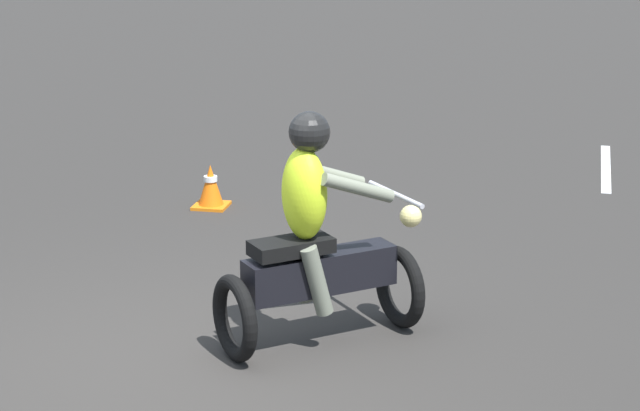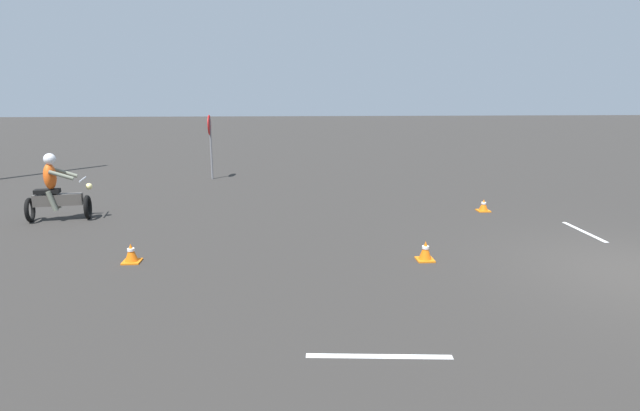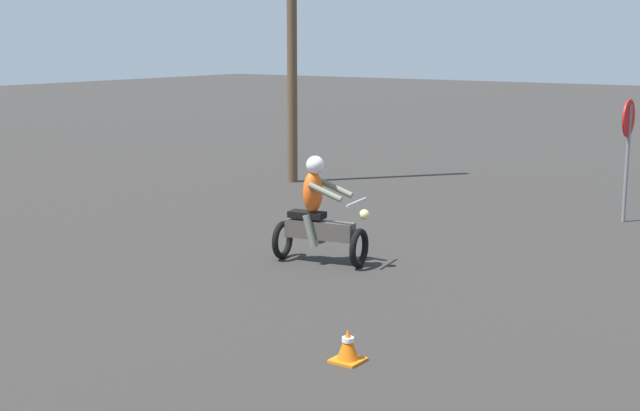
% 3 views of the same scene
% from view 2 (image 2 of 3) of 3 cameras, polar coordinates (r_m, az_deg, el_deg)
% --- Properties ---
extents(motorcycle_rider_background, '(0.86, 1.55, 1.66)m').
position_cam_2_polar(motorcycle_rider_background, '(13.73, -27.98, 1.42)').
color(motorcycle_rider_background, black).
rests_on(motorcycle_rider_background, ground).
extents(stop_sign, '(0.70, 0.08, 2.30)m').
position_cam_2_polar(stop_sign, '(18.42, -12.47, 8.00)').
color(stop_sign, slate).
rests_on(stop_sign, ground).
extents(traffic_cone_near_left, '(0.32, 0.32, 0.32)m').
position_cam_2_polar(traffic_cone_near_left, '(13.89, 18.19, -0.00)').
color(traffic_cone_near_left, orange).
rests_on(traffic_cone_near_left, ground).
extents(traffic_cone_near_right, '(0.32, 0.32, 0.36)m').
position_cam_2_polar(traffic_cone_near_right, '(9.89, -20.77, -5.13)').
color(traffic_cone_near_right, orange).
rests_on(traffic_cone_near_right, ground).
extents(traffic_cone_mid_center, '(0.32, 0.32, 0.38)m').
position_cam_2_polar(traffic_cone_mid_center, '(9.56, 11.95, -5.12)').
color(traffic_cone_mid_center, orange).
rests_on(traffic_cone_mid_center, ground).
extents(lane_stripe_e, '(1.69, 0.12, 0.01)m').
position_cam_2_polar(lane_stripe_e, '(12.78, 27.91, -2.64)').
color(lane_stripe_e, silver).
rests_on(lane_stripe_e, ground).
extents(lane_stripe_n, '(0.26, 1.75, 0.01)m').
position_cam_2_polar(lane_stripe_n, '(6.25, 6.77, -16.73)').
color(lane_stripe_n, silver).
rests_on(lane_stripe_n, ground).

